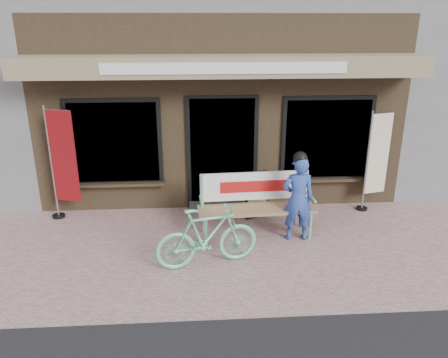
{
  "coord_description": "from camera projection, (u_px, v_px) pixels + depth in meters",
  "views": [
    {
      "loc": [
        -0.49,
        -5.95,
        3.46
      ],
      "look_at": [
        -0.05,
        0.7,
        1.05
      ],
      "focal_mm": 35.0,
      "sensor_mm": 36.0,
      "label": 1
    }
  ],
  "objects": [
    {
      "name": "person",
      "position": [
        298.0,
        197.0,
        7.13
      ],
      "size": [
        0.54,
        0.36,
        1.53
      ],
      "rotation": [
        0.0,
        0.0,
        -0.03
      ],
      "color": "#2D479B",
      "rests_on": "ground"
    },
    {
      "name": "menu_stand",
      "position": [
        257.0,
        194.0,
        8.05
      ],
      "size": [
        0.44,
        0.24,
        0.89
      ],
      "rotation": [
        0.0,
        0.0,
        0.36
      ],
      "color": "black",
      "rests_on": "ground"
    },
    {
      "name": "storefront",
      "position": [
        214.0,
        42.0,
        10.43
      ],
      "size": [
        7.0,
        6.77,
        6.0
      ],
      "color": "black",
      "rests_on": "ground"
    },
    {
      "name": "ground",
      "position": [
        230.0,
        258.0,
        6.79
      ],
      "size": [
        70.0,
        70.0,
        0.0
      ],
      "primitive_type": "plane",
      "color": "#BA8E8E",
      "rests_on": "ground"
    },
    {
      "name": "nobori_red",
      "position": [
        62.0,
        163.0,
        7.79
      ],
      "size": [
        0.63,
        0.29,
        2.11
      ],
      "rotation": [
        0.0,
        0.0,
        -0.27
      ],
      "color": "gray",
      "rests_on": "ground"
    },
    {
      "name": "bicycle",
      "position": [
        207.0,
        237.0,
        6.44
      ],
      "size": [
        1.62,
        0.78,
        0.94
      ],
      "primitive_type": "imported",
      "rotation": [
        0.0,
        0.0,
        1.8
      ],
      "color": "#68CB9C",
      "rests_on": "ground"
    },
    {
      "name": "bench",
      "position": [
        256.0,
        200.0,
        7.37
      ],
      "size": [
        2.0,
        0.61,
        1.07
      ],
      "rotation": [
        0.0,
        0.0,
        0.05
      ],
      "color": "#68CB9C",
      "rests_on": "ground"
    },
    {
      "name": "nobori_cream",
      "position": [
        376.0,
        159.0,
        8.25
      ],
      "size": [
        0.58,
        0.26,
        1.95
      ],
      "rotation": [
        0.0,
        0.0,
        0.25
      ],
      "color": "gray",
      "rests_on": "ground"
    }
  ]
}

